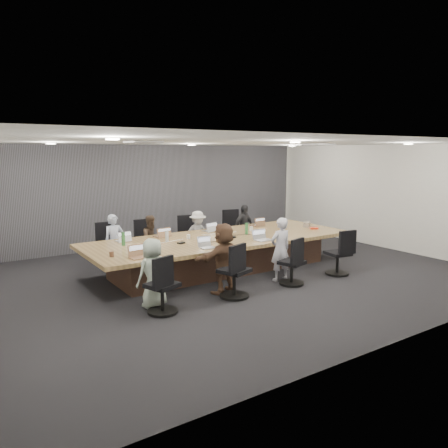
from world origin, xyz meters
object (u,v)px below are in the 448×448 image
laptop_2 (209,231)px  person_3 (244,227)px  bottle_green_right (247,228)px  bottle_clear (167,236)px  chair_4 (162,290)px  laptop_6 (264,240)px  laptop_1 (162,236)px  bottle_green_left (123,239)px  chair_7 (338,257)px  person_1 (152,240)px  person_2 (198,234)px  conference_table (222,252)px  chair_3 (236,232)px  laptop_0 (123,241)px  chair_1 (146,245)px  laptop_4 (140,257)px  chair_6 (292,266)px  canvas_bag (307,224)px  person_4 (153,273)px  mug_brown (112,254)px  person_0 (114,242)px  stapler (228,241)px  laptop_3 (256,225)px  chair_2 (191,239)px  person_6 (280,249)px  snack_packet (314,228)px  chair_5 (234,275)px  person_5 (224,258)px  laptop_5 (208,248)px  chair_0 (109,249)px

laptop_2 → person_3: (1.42, 0.55, -0.14)m
bottle_green_right → bottle_clear: 1.92m
chair_4 → bottle_green_right: bearing=10.1°
laptop_6 → laptop_1: bearing=134.2°
bottle_green_left → chair_7: bearing=-27.5°
person_1 → person_2: 1.24m
conference_table → chair_7: size_ratio=7.71×
chair_3 → laptop_0: bearing=24.5°
chair_1 → laptop_0: 1.33m
laptop_4 → chair_6: bearing=-23.4°
laptop_0 → person_2: (2.15, 0.55, -0.17)m
chair_1 → canvas_bag: size_ratio=3.38×
person_4 → bottle_green_right: person_4 is taller
chair_6 → person_2: person_2 is taller
laptop_1 → mug_brown: bearing=30.8°
chair_4 → chair_7: size_ratio=1.01×
person_0 → chair_1: bearing=19.1°
person_1 → stapler: bearing=-70.7°
conference_table → chair_4: bearing=-143.1°
person_2 → laptop_3: size_ratio=3.59×
chair_2 → person_0: person_0 is taller
laptop_6 → person_6: bearing=-91.1°
laptop_2 → stapler: stapler is taller
canvas_bag → snack_packet: canvas_bag is taller
chair_6 → person_6: size_ratio=0.57×
chair_4 → laptop_0: size_ratio=2.65×
chair_5 → chair_6: bearing=-19.8°
laptop_1 → person_6: person_6 is taller
person_0 → person_6: person_6 is taller
laptop_0 → person_3: 3.61m
person_5 → laptop_4: bearing=-36.0°
laptop_1 → laptop_3: 2.66m
chair_5 → laptop_2: size_ratio=2.64×
person_6 → person_4: bearing=3.1°
chair_5 → laptop_5: 0.96m
person_0 → snack_packet: size_ratio=6.50×
laptop_0 → bottle_green_right: 2.78m
chair_0 → person_2: 2.18m
chair_0 → snack_packet: 4.91m
person_4 → canvas_bag: person_4 is taller
chair_4 → snack_packet: bearing=-4.3°
mug_brown → person_6: bearing=-16.0°
chair_3 → bottle_green_right: (-0.90, -1.70, 0.44)m
chair_1 → laptop_2: size_ratio=2.47×
chair_4 → person_0: person_0 is taller
laptop_6 → bottle_green_right: bearing=79.0°
laptop_4 → person_5: (1.42, -0.55, -0.09)m
person_1 → canvas_bag: 3.87m
laptop_0 → person_4: person_4 is taller
laptop_1 → person_2: person_2 is taller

